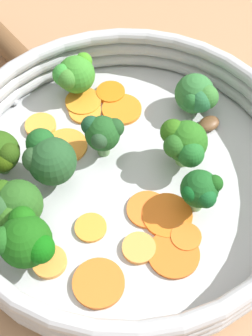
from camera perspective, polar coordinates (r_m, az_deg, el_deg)
ground_plane at (r=0.47m, az=0.00°, el=-1.84°), size 4.00×4.00×0.00m
skillet at (r=0.47m, az=0.00°, el=-1.45°), size 0.32×0.32×0.01m
skillet_rim_wall at (r=0.44m, az=0.00°, el=0.69°), size 0.34×0.34×0.05m
skillet_handle at (r=0.60m, az=-15.10°, el=15.08°), size 0.15×0.12×0.03m
skillet_rivet_left at (r=0.56m, az=-6.91°, el=11.51°), size 0.01×0.01×0.01m
skillet_rivet_right at (r=0.53m, az=-13.45°, el=7.87°), size 0.01×0.01×0.01m
carrot_slice_0 at (r=0.52m, az=-0.86°, el=7.15°), size 0.06×0.06×0.00m
carrot_slice_1 at (r=0.51m, az=-10.37°, el=5.07°), size 0.05×0.05×0.01m
carrot_slice_2 at (r=0.44m, az=2.65°, el=-5.06°), size 0.04×0.04×0.00m
carrot_slice_3 at (r=0.49m, az=-7.35°, el=2.71°), size 0.06×0.06×0.00m
carrot_slice_4 at (r=0.44m, az=5.07°, el=-5.79°), size 0.06×0.06×0.00m
carrot_slice_5 at (r=0.42m, az=5.83°, el=-10.39°), size 0.07×0.07×0.00m
carrot_slice_6 at (r=0.42m, az=1.58°, el=-9.72°), size 0.04×0.04×0.00m
carrot_slice_7 at (r=0.52m, az=-5.23°, el=8.04°), size 0.05×0.05×0.01m
carrot_slice_8 at (r=0.52m, az=-5.01°, el=6.92°), size 0.04×0.04×0.00m
carrot_slice_9 at (r=0.53m, az=-1.89°, el=9.17°), size 0.03×0.03×0.01m
carrot_slice_10 at (r=0.43m, az=7.33°, el=-8.35°), size 0.03×0.03×0.00m
carrot_slice_11 at (r=0.44m, az=-4.32°, el=-7.25°), size 0.04×0.04×0.00m
carrot_slice_12 at (r=0.42m, az=-9.30°, el=-11.22°), size 0.03×0.03×0.01m
carrot_slice_13 at (r=0.41m, az=-3.37°, el=-13.84°), size 0.05×0.05×0.00m
broccoli_floret_0 at (r=0.46m, az=-2.90°, el=4.27°), size 0.04×0.04×0.05m
broccoli_floret_1 at (r=0.43m, az=-13.61°, el=-4.56°), size 0.05×0.05×0.05m
broccoli_floret_2 at (r=0.44m, az=-9.41°, el=1.37°), size 0.05×0.05×0.05m
broccoli_floret_3 at (r=0.52m, az=-6.34°, el=11.27°), size 0.04×0.05×0.05m
broccoli_floret_4 at (r=0.50m, az=8.63°, el=8.71°), size 0.05×0.04×0.05m
broccoli_floret_5 at (r=0.45m, az=7.08°, el=3.05°), size 0.05×0.05×0.05m
broccoli_floret_7 at (r=0.40m, az=-12.23°, el=-8.59°), size 0.05×0.05×0.06m
broccoli_floret_8 at (r=0.42m, az=9.05°, el=-2.71°), size 0.04×0.04×0.05m
mushroom_piece_0 at (r=0.51m, az=10.07°, el=5.36°), size 0.03×0.03×0.01m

